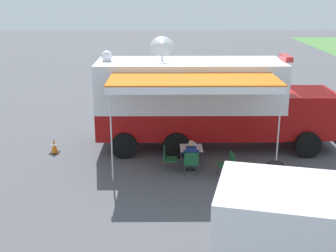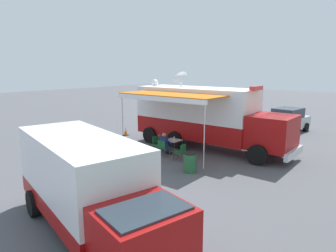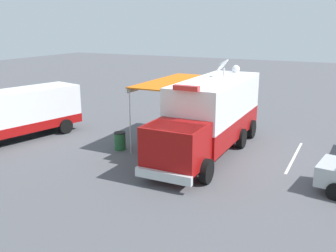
{
  "view_description": "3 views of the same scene",
  "coord_description": "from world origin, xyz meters",
  "views": [
    {
      "loc": [
        17.14,
        -0.99,
        6.27
      ],
      "look_at": [
        1.18,
        -0.86,
        1.24
      ],
      "focal_mm": 47.72,
      "sensor_mm": 36.0,
      "label": 1
    },
    {
      "loc": [
        14.82,
        9.83,
        4.64
      ],
      "look_at": [
        2.08,
        -0.42,
        1.46
      ],
      "focal_mm": 32.08,
      "sensor_mm": 36.0,
      "label": 2
    },
    {
      "loc": [
        -6.13,
        17.65,
        6.13
      ],
      "look_at": [
        2.23,
        0.89,
        1.07
      ],
      "focal_mm": 40.48,
      "sensor_mm": 36.0,
      "label": 3
    }
  ],
  "objects": [
    {
      "name": "ground_plane",
      "position": [
        0.0,
        0.0,
        0.0
      ],
      "size": [
        100.0,
        100.0,
        0.0
      ],
      "primitive_type": "plane",
      "color": "#515156"
    },
    {
      "name": "lot_stripe",
      "position": [
        -3.92,
        -0.3,
        0.0
      ],
      "size": [
        0.12,
        4.8,
        0.01
      ],
      "primitive_type": "cube",
      "rotation": [
        0.0,
        0.0,
        0.0
      ],
      "color": "silver",
      "rests_on": "ground"
    },
    {
      "name": "command_truck",
      "position": [
        0.03,
        0.75,
        1.94
      ],
      "size": [
        4.85,
        9.49,
        4.53
      ],
      "color": "#9E0F0F",
      "rests_on": "ground"
    },
    {
      "name": "folding_table",
      "position": [
        2.13,
        -0.03,
        0.67
      ],
      "size": [
        0.8,
        0.8,
        0.73
      ],
      "color": "silver",
      "rests_on": "ground"
    },
    {
      "name": "water_bottle",
      "position": [
        2.2,
        0.1,
        0.83
      ],
      "size": [
        0.07,
        0.07,
        0.22
      ],
      "color": "silver",
      "rests_on": "folding_table"
    },
    {
      "name": "folding_chair_at_table",
      "position": [
        2.93,
        -0.08,
        0.51
      ],
      "size": [
        0.48,
        0.48,
        0.87
      ],
      "color": "#19562D",
      "rests_on": "ground"
    },
    {
      "name": "folding_chair_beside_table",
      "position": [
        2.49,
        -0.88,
        0.51
      ],
      "size": [
        0.48,
        0.48,
        0.87
      ],
      "color": "#19562D",
      "rests_on": "ground"
    },
    {
      "name": "folding_chair_spare_by_truck",
      "position": [
        3.03,
        1.19,
        0.51
      ],
      "size": [
        0.53,
        0.53,
        0.87
      ],
      "color": "#19562D",
      "rests_on": "ground"
    },
    {
      "name": "seated_responder",
      "position": [
        2.75,
        -0.08,
        0.65
      ],
      "size": [
        0.66,
        0.55,
        1.25
      ],
      "color": "navy",
      "rests_on": "ground"
    },
    {
      "name": "trash_bin",
      "position": [
        4.13,
        2.49,
        0.46
      ],
      "size": [
        0.57,
        0.57,
        0.91
      ],
      "color": "#235B33",
      "rests_on": "ground"
    },
    {
      "name": "traffic_cone",
      "position": [
        0.73,
        -5.3,
        0.28
      ],
      "size": [
        0.36,
        0.36,
        0.58
      ],
      "color": "black",
      "rests_on": "ground"
    },
    {
      "name": "car_behind_truck",
      "position": [
        -7.64,
        -2.22,
        0.88
      ],
      "size": [
        2.16,
        4.27,
        1.76
      ],
      "color": "silver",
      "rests_on": "ground"
    },
    {
      "name": "car_far_corner",
      "position": [
        -7.39,
        3.09,
        0.88
      ],
      "size": [
        4.41,
        2.45,
        1.76
      ],
      "color": "#B2B5BA",
      "rests_on": "ground"
    }
  ]
}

